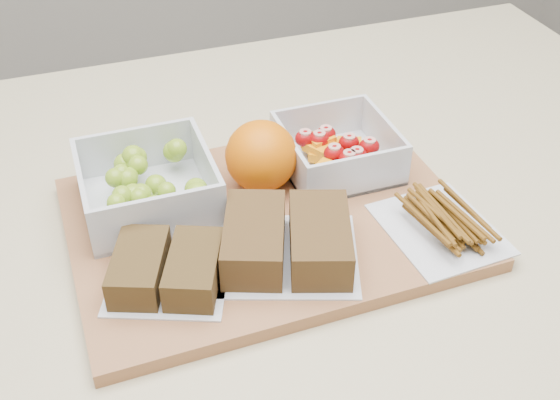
% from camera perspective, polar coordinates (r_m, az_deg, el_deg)
% --- Properties ---
extents(cutting_board, '(0.42, 0.31, 0.02)m').
position_cam_1_polar(cutting_board, '(0.76, -0.95, -1.86)').
color(cutting_board, '#A36B43').
rests_on(cutting_board, counter).
extents(grape_container, '(0.14, 0.14, 0.06)m').
position_cam_1_polar(grape_container, '(0.78, -10.65, 1.21)').
color(grape_container, silver).
rests_on(grape_container, cutting_board).
extents(fruit_container, '(0.12, 0.12, 0.05)m').
position_cam_1_polar(fruit_container, '(0.83, 4.65, 3.91)').
color(fruit_container, silver).
rests_on(fruit_container, cutting_board).
extents(orange, '(0.08, 0.08, 0.08)m').
position_cam_1_polar(orange, '(0.78, -1.54, 3.60)').
color(orange, orange).
rests_on(orange, cutting_board).
extents(sandwich_bag_left, '(0.14, 0.14, 0.04)m').
position_cam_1_polar(sandwich_bag_left, '(0.68, -9.18, -5.55)').
color(sandwich_bag_left, silver).
rests_on(sandwich_bag_left, cutting_board).
extents(sandwich_bag_center, '(0.17, 0.17, 0.04)m').
position_cam_1_polar(sandwich_bag_center, '(0.70, 0.58, -3.27)').
color(sandwich_bag_center, silver).
rests_on(sandwich_bag_center, cutting_board).
extents(pretzel_bag, '(0.12, 0.14, 0.03)m').
position_cam_1_polar(pretzel_bag, '(0.75, 12.97, -1.53)').
color(pretzel_bag, silver).
rests_on(pretzel_bag, cutting_board).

